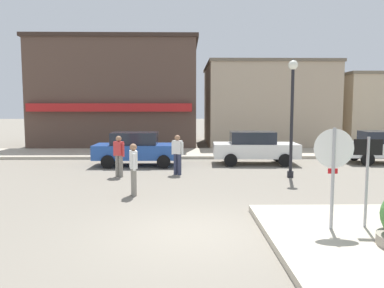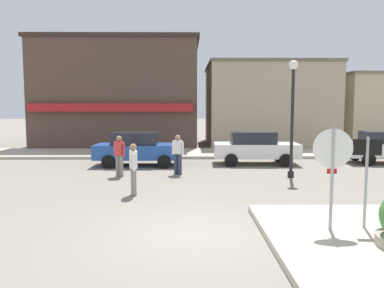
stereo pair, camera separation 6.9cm
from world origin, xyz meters
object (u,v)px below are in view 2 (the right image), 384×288
(parked_car_second, at_px, (255,147))
(pedestrian_kerb_side, at_px, (133,168))
(lamp_post, at_px, (293,101))
(parked_car_nearest, at_px, (138,148))
(pedestrian_crossing_far, at_px, (119,155))
(pedestrian_crossing_near, at_px, (178,153))
(stop_sign, at_px, (332,165))
(one_way_sign, at_px, (366,173))

(parked_car_second, xyz_separation_m, pedestrian_kerb_side, (-4.92, -6.33, 0.06))
(lamp_post, height_order, pedestrian_kerb_side, lamp_post)
(lamp_post, distance_m, parked_car_nearest, 7.35)
(lamp_post, height_order, pedestrian_crossing_far, lamp_post)
(parked_car_nearest, height_order, pedestrian_crossing_near, pedestrian_crossing_near)
(parked_car_second, xyz_separation_m, pedestrian_crossing_near, (-3.64, -2.80, 0.06))
(stop_sign, xyz_separation_m, pedestrian_crossing_far, (-5.68, 6.86, -0.65))
(parked_car_nearest, relative_size, pedestrian_crossing_far, 2.49)
(parked_car_nearest, height_order, pedestrian_crossing_far, pedestrian_crossing_far)
(parked_car_nearest, height_order, parked_car_second, same)
(one_way_sign, height_order, lamp_post, lamp_post)
(lamp_post, distance_m, pedestrian_kerb_side, 6.71)
(one_way_sign, distance_m, pedestrian_crossing_near, 8.31)
(parked_car_nearest, bearing_deg, lamp_post, -25.77)
(one_way_sign, height_order, pedestrian_kerb_side, one_way_sign)
(pedestrian_kerb_side, bearing_deg, pedestrian_crossing_far, 107.75)
(pedestrian_kerb_side, bearing_deg, parked_car_nearest, 96.19)
(stop_sign, height_order, pedestrian_kerb_side, stop_sign)
(lamp_post, xyz_separation_m, pedestrian_crossing_far, (-6.68, 0.23, -2.09))
(one_way_sign, xyz_separation_m, parked_car_second, (-0.54, 9.97, -0.52))
(pedestrian_crossing_near, bearing_deg, stop_sign, -64.94)
(lamp_post, bearing_deg, parked_car_second, 102.55)
(lamp_post, relative_size, parked_car_second, 1.12)
(lamp_post, height_order, parked_car_second, lamp_post)
(lamp_post, xyz_separation_m, pedestrian_crossing_near, (-4.41, 0.65, -2.09))
(parked_car_second, height_order, pedestrian_crossing_near, pedestrian_crossing_near)
(one_way_sign, relative_size, lamp_post, 0.46)
(pedestrian_crossing_far, bearing_deg, parked_car_second, 28.53)
(one_way_sign, relative_size, pedestrian_crossing_far, 1.30)
(lamp_post, relative_size, pedestrian_crossing_far, 2.82)
(parked_car_nearest, xyz_separation_m, pedestrian_kerb_side, (0.64, -5.94, 0.06))
(parked_car_second, xyz_separation_m, pedestrian_crossing_far, (-5.92, -3.22, 0.06))
(lamp_post, bearing_deg, parked_car_nearest, 154.23)
(pedestrian_crossing_far, relative_size, pedestrian_kerb_side, 1.00)
(parked_car_nearest, xyz_separation_m, pedestrian_crossing_far, (-0.35, -2.82, 0.06))
(lamp_post, distance_m, pedestrian_crossing_far, 7.01)
(one_way_sign, bearing_deg, pedestrian_crossing_far, 133.73)
(pedestrian_crossing_far, bearing_deg, pedestrian_kerb_side, -72.25)
(parked_car_nearest, bearing_deg, stop_sign, -61.19)
(pedestrian_kerb_side, bearing_deg, parked_car_second, 52.17)
(parked_car_nearest, bearing_deg, pedestrian_kerb_side, -83.81)
(one_way_sign, bearing_deg, pedestrian_crossing_near, 120.27)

